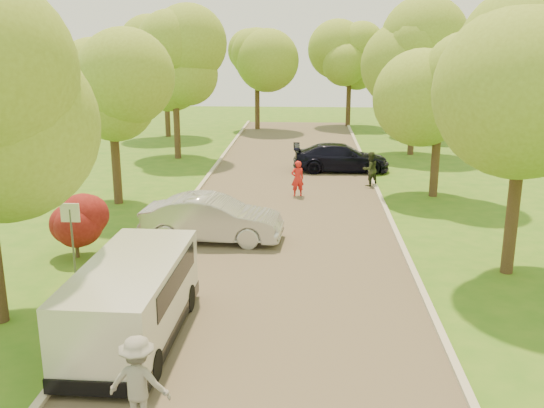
% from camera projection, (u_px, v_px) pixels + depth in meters
% --- Properties ---
extents(ground, '(100.00, 100.00, 0.00)m').
position_uv_depth(ground, '(264.00, 349.00, 13.44)').
color(ground, '#336818').
rests_on(ground, ground).
extents(road, '(8.00, 60.00, 0.01)m').
position_uv_depth(road, '(281.00, 236.00, 21.14)').
color(road, '#4C4438').
rests_on(road, ground).
extents(curb_left, '(0.18, 60.00, 0.12)m').
position_uv_depth(curb_left, '(166.00, 232.00, 21.36)').
color(curb_left, '#B2AD9E').
rests_on(curb_left, ground).
extents(curb_right, '(0.18, 60.00, 0.12)m').
position_uv_depth(curb_right, '(398.00, 237.00, 20.89)').
color(curb_right, '#B2AD9E').
rests_on(curb_right, ground).
extents(street_sign, '(0.55, 0.06, 2.17)m').
position_uv_depth(street_sign, '(71.00, 224.00, 17.21)').
color(street_sign, '#59595E').
rests_on(street_sign, ground).
extents(red_shrub, '(1.70, 1.70, 1.95)m').
position_uv_depth(red_shrub, '(75.00, 224.00, 18.81)').
color(red_shrub, '#382619').
rests_on(red_shrub, ground).
extents(tree_l_midb, '(4.30, 4.20, 6.62)m').
position_uv_depth(tree_l_midb, '(116.00, 93.00, 24.18)').
color(tree_l_midb, '#382619').
rests_on(tree_l_midb, ground).
extents(tree_l_far, '(4.92, 4.80, 7.79)m').
position_uv_depth(tree_l_far, '(178.00, 61.00, 33.56)').
color(tree_l_far, '#382619').
rests_on(tree_l_far, ground).
extents(tree_r_mida, '(5.13, 5.00, 7.95)m').
position_uv_depth(tree_r_mida, '(535.00, 81.00, 16.39)').
color(tree_r_mida, '#382619').
rests_on(tree_r_mida, ground).
extents(tree_r_midb, '(4.51, 4.40, 7.01)m').
position_uv_depth(tree_r_midb, '(446.00, 83.00, 25.25)').
color(tree_r_midb, '#382619').
rests_on(tree_r_midb, ground).
extents(tree_r_far, '(5.33, 5.20, 8.34)m').
position_uv_depth(tree_r_far, '(420.00, 54.00, 34.59)').
color(tree_r_far, '#382619').
rests_on(tree_r_far, ground).
extents(tree_bg_a, '(5.12, 5.00, 7.72)m').
position_uv_depth(tree_bg_a, '(168.00, 59.00, 41.44)').
color(tree_bg_a, '#382619').
rests_on(tree_bg_a, ground).
extents(tree_bg_b, '(5.12, 5.00, 7.95)m').
position_uv_depth(tree_bg_b, '(414.00, 56.00, 42.32)').
color(tree_bg_b, '#382619').
rests_on(tree_bg_b, ground).
extents(tree_bg_c, '(4.92, 4.80, 7.33)m').
position_uv_depth(tree_bg_c, '(260.00, 62.00, 45.02)').
color(tree_bg_c, '#382619').
rests_on(tree_bg_c, ground).
extents(tree_bg_d, '(5.12, 5.00, 7.72)m').
position_uv_depth(tree_bg_d, '(353.00, 57.00, 46.46)').
color(tree_bg_d, '#382619').
rests_on(tree_bg_d, ground).
extents(minivan, '(2.07, 5.08, 1.88)m').
position_uv_depth(minivan, '(133.00, 299.00, 13.61)').
color(minivan, silver).
rests_on(minivan, ground).
extents(silver_sedan, '(4.84, 1.97, 1.56)m').
position_uv_depth(silver_sedan, '(212.00, 219.00, 20.47)').
color(silver_sedan, '#B1B2B7').
rests_on(silver_sedan, ground).
extents(dark_sedan, '(5.01, 2.16, 1.44)m').
position_uv_depth(dark_sedan, '(341.00, 158.00, 31.36)').
color(dark_sedan, black).
rests_on(dark_sedan, ground).
extents(skateboarder, '(1.15, 0.73, 1.69)m').
position_uv_depth(skateboarder, '(138.00, 382.00, 10.38)').
color(skateboarder, gray).
rests_on(skateboarder, longboard).
extents(person_striped, '(0.66, 0.53, 1.58)m').
position_uv_depth(person_striped, '(297.00, 179.00, 26.31)').
color(person_striped, red).
rests_on(person_striped, ground).
extents(person_olive, '(0.99, 0.93, 1.61)m').
position_uv_depth(person_olive, '(370.00, 169.00, 28.16)').
color(person_olive, '#29311D').
rests_on(person_olive, ground).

